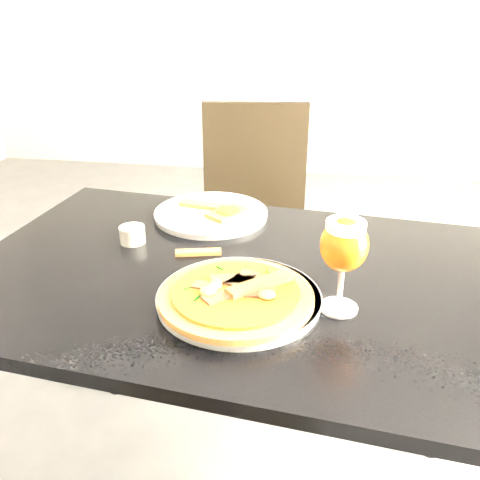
% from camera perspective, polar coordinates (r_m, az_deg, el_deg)
% --- Properties ---
extents(dining_table, '(1.28, 0.93, 0.75)m').
position_cam_1_polar(dining_table, '(1.23, -0.77, -6.95)').
color(dining_table, black).
rests_on(dining_table, ground).
extents(chair_far, '(0.48, 0.48, 0.93)m').
position_cam_1_polar(chair_far, '(2.08, 1.50, 2.48)').
color(chair_far, black).
rests_on(chair_far, ground).
extents(plate_main, '(0.33, 0.33, 0.02)m').
position_cam_1_polar(plate_main, '(1.07, -0.12, -6.26)').
color(plate_main, silver).
rests_on(plate_main, dining_table).
extents(pizza, '(0.31, 0.31, 0.03)m').
position_cam_1_polar(pizza, '(1.05, -0.38, -5.85)').
color(pizza, brown).
rests_on(pizza, plate_main).
extents(plate_second, '(0.38, 0.38, 0.02)m').
position_cam_1_polar(plate_second, '(1.47, -3.11, 2.78)').
color(plate_second, silver).
rests_on(plate_second, dining_table).
extents(crust_scraps, '(0.21, 0.14, 0.02)m').
position_cam_1_polar(crust_scraps, '(1.45, -2.17, 3.20)').
color(crust_scraps, brown).
rests_on(crust_scraps, plate_second).
extents(loose_crust, '(0.11, 0.05, 0.01)m').
position_cam_1_polar(loose_crust, '(1.26, -4.47, -1.31)').
color(loose_crust, brown).
rests_on(loose_crust, dining_table).
extents(sauce_cup, '(0.06, 0.06, 0.04)m').
position_cam_1_polar(sauce_cup, '(1.34, -11.42, 0.65)').
color(sauce_cup, '#B5B2A3').
rests_on(sauce_cup, dining_table).
extents(beer_glass, '(0.09, 0.09, 0.19)m').
position_cam_1_polar(beer_glass, '(1.01, 11.05, -0.60)').
color(beer_glass, '#B0B3B9').
rests_on(beer_glass, dining_table).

